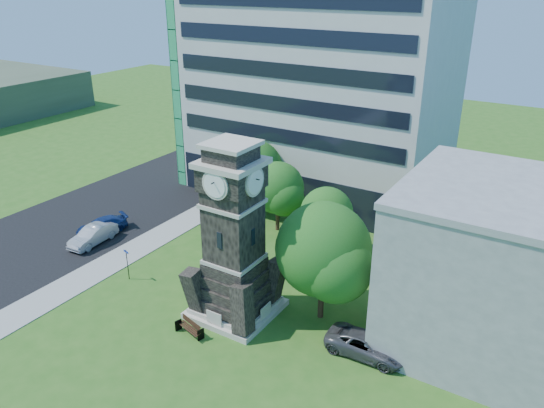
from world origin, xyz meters
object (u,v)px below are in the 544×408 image
Objects in this scene: clock_tower at (234,244)px; car_street_north at (102,226)px; street_sign at (127,261)px; park_bench at (190,327)px; car_east_lot at (367,345)px; car_street_mid at (93,235)px.

car_street_north is (-17.46, 3.59, -4.61)m from clock_tower.
park_bench is at bearing -5.50° from street_sign.
car_street_north is 0.90× the size of car_east_lot.
car_street_north is at bearing 114.95° from car_street_mid.
car_east_lot is (25.89, -1.16, -0.06)m from car_street_mid.
car_street_mid is 1.01× the size of car_street_north.
street_sign is at bearing 92.48° from car_east_lot.
car_east_lot is 2.57× the size of park_bench.
car_street_north is 27.10m from car_east_lot.
car_street_mid is 2.34× the size of park_bench.
car_east_lot is at bearing 17.09° from street_sign.
park_bench is (-1.03, -3.67, -4.74)m from clock_tower.
car_street_mid is at bearing 174.07° from clock_tower.
park_bench is at bearing -23.27° from car_street_mid.
clock_tower is 2.63× the size of car_street_mid.
park_bench is (16.43, -7.26, -0.12)m from car_street_north.
clock_tower is at bearing 89.97° from park_bench.
car_street_mid is 16.30m from park_bench.
park_bench is 0.78× the size of street_sign.
car_street_north is 17.96m from park_bench.
clock_tower is 17.11m from car_street_mid.
car_east_lot is at bearing -6.57° from car_street_mid.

